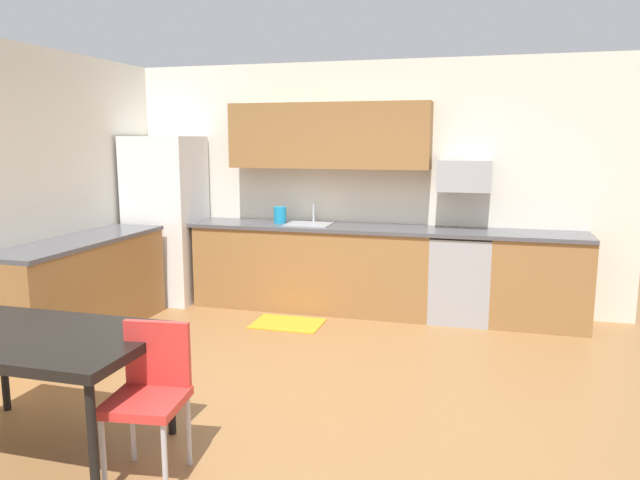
# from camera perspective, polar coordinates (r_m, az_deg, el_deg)

# --- Properties ---
(ground_plane) EXTENTS (12.00, 12.00, 0.00)m
(ground_plane) POSITION_cam_1_polar(r_m,az_deg,el_deg) (4.54, -3.47, -14.62)
(ground_plane) COLOR olive
(wall_back) EXTENTS (5.80, 0.10, 2.70)m
(wall_back) POSITION_cam_1_polar(r_m,az_deg,el_deg) (6.72, 3.76, 5.20)
(wall_back) COLOR silver
(wall_back) RESTS_ON ground
(cabinet_run_back) EXTENTS (2.60, 0.60, 0.90)m
(cabinet_run_back) POSITION_cam_1_polar(r_m,az_deg,el_deg) (6.62, -0.76, -2.72)
(cabinet_run_back) COLOR olive
(cabinet_run_back) RESTS_ON ground
(cabinet_run_back_right) EXTENTS (0.95, 0.60, 0.90)m
(cabinet_run_back_right) POSITION_cam_1_polar(r_m,az_deg,el_deg) (6.40, 20.18, -3.76)
(cabinet_run_back_right) COLOR olive
(cabinet_run_back_right) RESTS_ON ground
(cabinet_run_left) EXTENTS (0.60, 2.00, 0.90)m
(cabinet_run_left) POSITION_cam_1_polar(r_m,az_deg,el_deg) (6.13, -21.80, -4.42)
(cabinet_run_left) COLOR olive
(cabinet_run_left) RESTS_ON ground
(countertop_back) EXTENTS (4.80, 0.64, 0.04)m
(countertop_back) POSITION_cam_1_polar(r_m,az_deg,el_deg) (6.43, 3.09, 1.15)
(countertop_back) COLOR #4C4C51
(countertop_back) RESTS_ON cabinet_run_back
(countertop_left) EXTENTS (0.64, 2.00, 0.04)m
(countertop_left) POSITION_cam_1_polar(r_m,az_deg,el_deg) (6.04, -22.08, -0.09)
(countertop_left) COLOR #4C4C51
(countertop_left) RESTS_ON cabinet_run_left
(upper_cabinets_back) EXTENTS (2.20, 0.34, 0.70)m
(upper_cabinets_back) POSITION_cam_1_polar(r_m,az_deg,el_deg) (6.56, 0.81, 9.92)
(upper_cabinets_back) COLOR olive
(refrigerator) EXTENTS (0.76, 0.70, 1.90)m
(refrigerator) POSITION_cam_1_polar(r_m,az_deg,el_deg) (7.14, -14.42, 1.92)
(refrigerator) COLOR white
(refrigerator) RESTS_ON ground
(oven_range) EXTENTS (0.60, 0.60, 0.91)m
(oven_range) POSITION_cam_1_polar(r_m,az_deg,el_deg) (6.37, 13.22, -3.42)
(oven_range) COLOR #999BA0
(oven_range) RESTS_ON ground
(microwave) EXTENTS (0.54, 0.36, 0.32)m
(microwave) POSITION_cam_1_polar(r_m,az_deg,el_deg) (6.33, 13.61, 5.98)
(microwave) COLOR #9EA0A5
(sink_basin) EXTENTS (0.48, 0.40, 0.14)m
(sink_basin) POSITION_cam_1_polar(r_m,az_deg,el_deg) (6.56, -1.06, 0.97)
(sink_basin) COLOR #A5A8AD
(sink_basin) RESTS_ON countertop_back
(sink_faucet) EXTENTS (0.02, 0.02, 0.24)m
(sink_faucet) POSITION_cam_1_polar(r_m,az_deg,el_deg) (6.70, -0.63, 2.54)
(sink_faucet) COLOR #B2B5BA
(sink_faucet) RESTS_ON countertop_back
(dining_table) EXTENTS (1.40, 0.90, 0.73)m
(dining_table) POSITION_cam_1_polar(r_m,az_deg,el_deg) (3.94, -25.38, -8.94)
(dining_table) COLOR black
(dining_table) RESTS_ON ground
(chair_near_table) EXTENTS (0.45, 0.45, 0.85)m
(chair_near_table) POSITION_cam_1_polar(r_m,az_deg,el_deg) (3.53, -15.85, -13.37)
(chair_near_table) COLOR red
(chair_near_table) RESTS_ON ground
(floor_mat) EXTENTS (0.70, 0.50, 0.01)m
(floor_mat) POSITION_cam_1_polar(r_m,az_deg,el_deg) (6.16, -3.12, -7.96)
(floor_mat) COLOR orange
(floor_mat) RESTS_ON ground
(kettle) EXTENTS (0.14, 0.14, 0.20)m
(kettle) POSITION_cam_1_polar(r_m,az_deg,el_deg) (6.69, -3.83, 2.33)
(kettle) COLOR #198CBF
(kettle) RESTS_ON countertop_back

